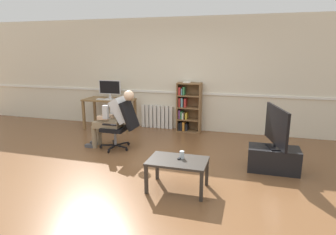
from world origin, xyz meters
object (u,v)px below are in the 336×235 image
Objects in this scene: office_chair at (121,123)px; tv_screen at (276,127)px; keyboard at (105,99)px; bookshelf at (187,108)px; coffee_table at (178,164)px; drinking_glass at (182,155)px; computer_mouse at (118,100)px; spare_remote at (181,157)px; tv_stand at (273,159)px; radiator at (157,117)px; computer_desk at (109,103)px; person_seated at (114,117)px; imac_monitor at (110,88)px.

tv_screen is (2.84, -0.29, 0.22)m from office_chair.
keyboard is 0.34× the size of bookshelf.
drinking_glass is at bearing 59.52° from coffee_table.
spare_remote is (2.15, -2.50, -0.32)m from computer_mouse.
office_chair reaches higher than tv_stand.
radiator is (1.17, 0.53, -0.48)m from keyboard.
coffee_table reaches higher than tv_stand.
computer_mouse is 3.31m from spare_remote.
computer_mouse is 0.08× the size of bookshelf.
tv_stand is 1.67m from spare_remote.
computer_desk is 0.36m from computer_mouse.
computer_desk is at bearing 133.51° from drinking_glass.
person_seated is at bearing 70.01° from tv_screen.
bookshelf reaches higher than imac_monitor.
tv_stand is 1.73m from coffee_table.
coffee_table is (2.45, -2.70, -0.26)m from computer_desk.
spare_remote is (2.47, -2.69, -0.57)m from imac_monitor.
person_seated is (-1.13, -1.63, 0.07)m from bookshelf.
radiator reaches higher than tv_stand.
imac_monitor is 4.24m from tv_stand.
imac_monitor is 0.49× the size of person_seated.
coffee_table is 0.10m from spare_remote.
tv_screen reaches higher than keyboard.
tv_screen is at bearing -21.23° from keyboard.
spare_remote is at bearing 74.09° from coffee_table.
person_seated is 2.11m from spare_remote.
keyboard is 3.82× the size of drinking_glass.
person_seated reaches higher than radiator.
office_chair is 1.04× the size of tv_screen.
person_seated is at bearing -59.30° from computer_desk.
office_chair reaches higher than coffee_table.
tv_stand is at bearing -134.47° from spare_remote.
computer_mouse reaches higher than drinking_glass.
imac_monitor is 0.45m from computer_mouse.
radiator is 3.38m from tv_screen.
spare_remote is at bearing -49.23° from computer_mouse.
bookshelf is 2.70m from tv_stand.
spare_remote is (1.51, -1.28, -0.07)m from office_chair.
keyboard is at bearing 134.23° from coffee_table.
spare_remote is (-1.32, -0.99, 0.25)m from tv_stand.
computer_mouse is at bearing -158.27° from person_seated.
computer_desk is 0.19m from keyboard.
person_seated is at bearing 174.44° from tv_stand.
imac_monitor is 5.83× the size of computer_mouse.
drinking_glass is (2.49, -2.70, -0.52)m from imac_monitor.
radiator is 1.02× the size of tv_stand.
computer_desk is at bearing -160.87° from radiator.
keyboard is 2.77× the size of spare_remote.
imac_monitor is 0.48× the size of bookshelf.
spare_remote is (1.67, -1.28, -0.19)m from person_seated.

